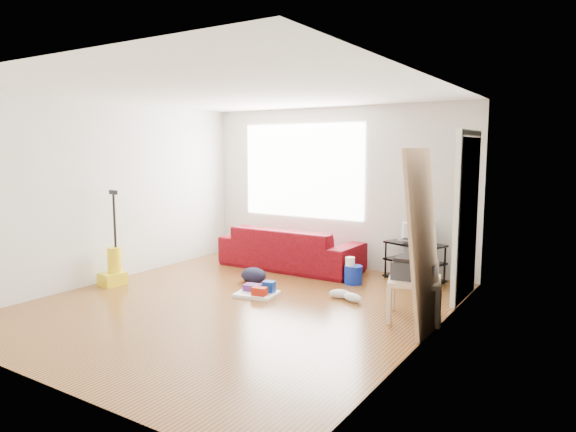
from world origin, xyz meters
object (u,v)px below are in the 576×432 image
Objects in this scene: backpack at (254,283)px; bucket at (353,284)px; sofa at (291,268)px; side_table at (414,285)px; cleaning_tray at (258,291)px; vacuum at (113,267)px; tv_stand at (415,261)px.

bucket is at bearing 39.80° from backpack.
side_table is (2.43, -1.34, 0.38)m from sofa.
bucket is 1.38m from backpack.
cleaning_tray is 1.46× the size of backpack.
sofa is 1.59m from cleaning_tray.
bucket reaches higher than backpack.
sofa is at bearing 151.25° from side_table.
cleaning_tray reaches higher than backpack.
cleaning_tray reaches higher than bucket.
vacuum reaches higher than backpack.
vacuum is (-3.41, -2.42, -0.04)m from tv_stand.
vacuum is at bearing 54.84° from sofa.
bucket is 0.65× the size of backpack.
side_table is at bearing 19.56° from vacuum.
cleaning_tray is (-1.42, -1.79, -0.23)m from tv_stand.
bucket is at bearing 140.31° from side_table.
cleaning_tray is (0.47, -1.52, 0.06)m from sofa.
tv_stand is 1.30× the size of side_table.
backpack is at bearing 43.27° from vacuum.
cleaning_tray is (-0.77, -1.18, 0.06)m from bucket.
bucket is at bearing 41.22° from vacuum.
vacuum is (-2.75, -1.81, 0.24)m from bucket.
cleaning_tray is at bearing -174.67° from side_table.
side_table is (0.54, -1.61, 0.10)m from tv_stand.
bucket is (-0.66, -0.61, -0.28)m from tv_stand.
side_table is at bearing 151.25° from sofa.
sofa is 2.80m from side_table.
vacuum reaches higher than tv_stand.
backpack is (-1.85, -1.31, -0.28)m from tv_stand.
side_table is 1.60m from bucket.
side_table is 4.04m from vacuum.
vacuum is at bearing -162.28° from cleaning_tray.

